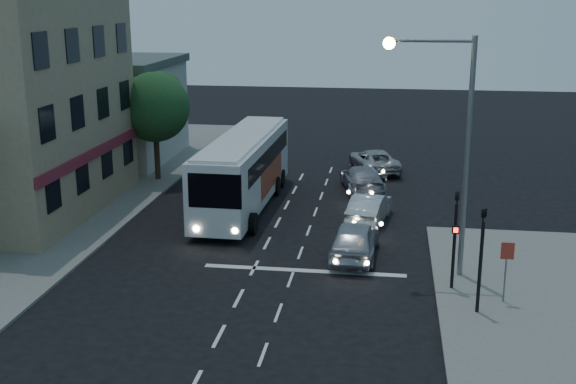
% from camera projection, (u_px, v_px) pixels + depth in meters
% --- Properties ---
extents(ground, '(120.00, 120.00, 0.00)m').
position_uv_depth(ground, '(244.00, 287.00, 26.78)').
color(ground, black).
extents(sidewalk_far, '(12.00, 50.00, 0.12)m').
position_uv_depth(sidewalk_far, '(22.00, 210.00, 36.19)').
color(sidewalk_far, slate).
rests_on(sidewalk_far, ground).
extents(road_markings, '(8.00, 30.55, 0.01)m').
position_uv_depth(road_markings, '(291.00, 258.00, 29.76)').
color(road_markings, silver).
rests_on(road_markings, ground).
extents(tour_bus, '(2.89, 12.16, 3.72)m').
position_uv_depth(tour_bus, '(243.00, 169.00, 36.42)').
color(tour_bus, silver).
rests_on(tour_bus, ground).
extents(car_suv, '(2.06, 4.65, 1.56)m').
position_uv_depth(car_suv, '(355.00, 239.00, 29.67)').
color(car_suv, '#ABAFB8').
rests_on(car_suv, ground).
extents(car_sedan_a, '(2.18, 4.42, 1.39)m').
position_uv_depth(car_sedan_a, '(369.00, 208.00, 34.29)').
color(car_sedan_a, silver).
rests_on(car_sedan_a, ground).
extents(car_sedan_b, '(2.97, 5.27, 1.44)m').
position_uv_depth(car_sedan_b, '(362.00, 179.00, 39.67)').
color(car_sedan_b, '#9494A1').
rests_on(car_sedan_b, ground).
extents(car_sedan_c, '(3.62, 5.42, 1.38)m').
position_uv_depth(car_sedan_c, '(374.00, 161.00, 44.15)').
color(car_sedan_c, '#A9A9A9').
rests_on(car_sedan_c, ground).
extents(traffic_signal_main, '(0.25, 0.35, 4.10)m').
position_uv_depth(traffic_signal_main, '(455.00, 228.00, 25.84)').
color(traffic_signal_main, black).
rests_on(traffic_signal_main, sidewalk_near).
extents(traffic_signal_side, '(0.18, 0.15, 4.10)m').
position_uv_depth(traffic_signal_side, '(482.00, 248.00, 23.86)').
color(traffic_signal_side, black).
rests_on(traffic_signal_side, sidewalk_near).
extents(regulatory_sign, '(0.45, 0.12, 2.20)m').
position_uv_depth(regulatory_sign, '(506.00, 262.00, 24.85)').
color(regulatory_sign, slate).
rests_on(regulatory_sign, sidewalk_near).
extents(streetlight, '(3.32, 0.44, 9.00)m').
position_uv_depth(streetlight, '(451.00, 130.00, 26.36)').
color(streetlight, slate).
rests_on(streetlight, sidewalk_near).
extents(low_building_north, '(9.40, 9.40, 6.50)m').
position_uv_depth(low_building_north, '(101.00, 108.00, 46.83)').
color(low_building_north, '#ABA7A4').
rests_on(low_building_north, sidewalk_far).
extents(street_tree, '(4.00, 4.00, 6.20)m').
position_uv_depth(street_tree, '(155.00, 104.00, 41.06)').
color(street_tree, black).
rests_on(street_tree, sidewalk_far).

